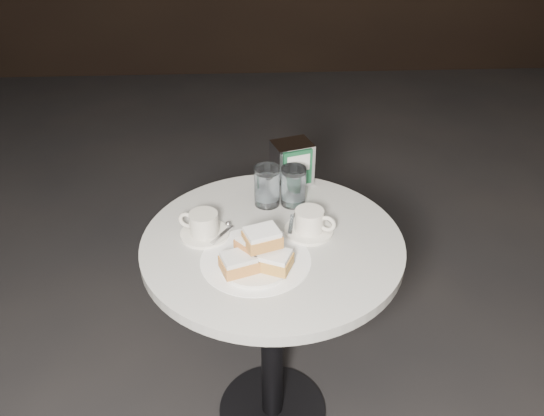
{
  "coord_description": "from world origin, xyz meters",
  "views": [
    {
      "loc": [
        -0.06,
        -1.13,
        1.59
      ],
      "look_at": [
        0.0,
        0.02,
        0.83
      ],
      "focal_mm": 35.0,
      "sensor_mm": 36.0,
      "label": 1
    }
  ],
  "objects_px": {
    "water_glass_left": "(267,187)",
    "coffee_cup_right": "(310,223)",
    "napkin_dispenser": "(292,163)",
    "water_glass_right": "(293,187)",
    "coffee_cup_left": "(204,226)",
    "cafe_table": "(272,294)",
    "beignet_plate": "(257,255)"
  },
  "relations": [
    {
      "from": "water_glass_right",
      "to": "coffee_cup_left",
      "type": "bearing_deg",
      "value": -150.1
    },
    {
      "from": "coffee_cup_left",
      "to": "coffee_cup_right",
      "type": "relative_size",
      "value": 0.96
    },
    {
      "from": "cafe_table",
      "to": "coffee_cup_left",
      "type": "bearing_deg",
      "value": 171.45
    },
    {
      "from": "napkin_dispenser",
      "to": "water_glass_left",
      "type": "bearing_deg",
      "value": -141.56
    },
    {
      "from": "cafe_table",
      "to": "coffee_cup_right",
      "type": "xyz_separation_m",
      "value": [
        0.1,
        0.03,
        0.23
      ]
    },
    {
      "from": "coffee_cup_left",
      "to": "water_glass_left",
      "type": "relative_size",
      "value": 1.4
    },
    {
      "from": "coffee_cup_left",
      "to": "beignet_plate",
      "type": "bearing_deg",
      "value": -27.29
    },
    {
      "from": "beignet_plate",
      "to": "water_glass_right",
      "type": "bearing_deg",
      "value": 68.54
    },
    {
      "from": "water_glass_left",
      "to": "napkin_dispenser",
      "type": "relative_size",
      "value": 0.87
    },
    {
      "from": "beignet_plate",
      "to": "coffee_cup_left",
      "type": "xyz_separation_m",
      "value": [
        -0.14,
        0.15,
        -0.01
      ]
    },
    {
      "from": "beignet_plate",
      "to": "water_glass_right",
      "type": "relative_size",
      "value": 1.6
    },
    {
      "from": "water_glass_left",
      "to": "coffee_cup_right",
      "type": "bearing_deg",
      "value": -54.01
    },
    {
      "from": "coffee_cup_left",
      "to": "cafe_table",
      "type": "bearing_deg",
      "value": 10.69
    },
    {
      "from": "coffee_cup_right",
      "to": "water_glass_left",
      "type": "height_order",
      "value": "water_glass_left"
    },
    {
      "from": "beignet_plate",
      "to": "cafe_table",
      "type": "bearing_deg",
      "value": 69.39
    },
    {
      "from": "coffee_cup_right",
      "to": "napkin_dispenser",
      "type": "bearing_deg",
      "value": 119.56
    },
    {
      "from": "beignet_plate",
      "to": "napkin_dispenser",
      "type": "xyz_separation_m",
      "value": [
        0.12,
        0.41,
        0.03
      ]
    },
    {
      "from": "cafe_table",
      "to": "water_glass_left",
      "type": "xyz_separation_m",
      "value": [
        -0.01,
        0.17,
        0.26
      ]
    },
    {
      "from": "coffee_cup_left",
      "to": "water_glass_left",
      "type": "xyz_separation_m",
      "value": [
        0.18,
        0.15,
        0.03
      ]
    },
    {
      "from": "coffee_cup_right",
      "to": "napkin_dispenser",
      "type": "distance_m",
      "value": 0.27
    },
    {
      "from": "cafe_table",
      "to": "coffee_cup_left",
      "type": "height_order",
      "value": "coffee_cup_left"
    },
    {
      "from": "water_glass_left",
      "to": "cafe_table",
      "type": "bearing_deg",
      "value": -87.91
    },
    {
      "from": "water_glass_left",
      "to": "napkin_dispenser",
      "type": "xyz_separation_m",
      "value": [
        0.08,
        0.12,
        0.01
      ]
    },
    {
      "from": "coffee_cup_right",
      "to": "water_glass_left",
      "type": "xyz_separation_m",
      "value": [
        -0.11,
        0.15,
        0.03
      ]
    },
    {
      "from": "coffee_cup_right",
      "to": "water_glass_left",
      "type": "bearing_deg",
      "value": 150.14
    },
    {
      "from": "water_glass_right",
      "to": "napkin_dispenser",
      "type": "height_order",
      "value": "napkin_dispenser"
    },
    {
      "from": "coffee_cup_right",
      "to": "water_glass_left",
      "type": "relative_size",
      "value": 1.47
    },
    {
      "from": "beignet_plate",
      "to": "water_glass_left",
      "type": "relative_size",
      "value": 1.56
    },
    {
      "from": "cafe_table",
      "to": "water_glass_right",
      "type": "relative_size",
      "value": 6.37
    },
    {
      "from": "cafe_table",
      "to": "coffee_cup_left",
      "type": "relative_size",
      "value": 4.43
    },
    {
      "from": "beignet_plate",
      "to": "coffee_cup_left",
      "type": "bearing_deg",
      "value": 133.46
    },
    {
      "from": "napkin_dispenser",
      "to": "coffee_cup_left",
      "type": "bearing_deg",
      "value": -151.26
    }
  ]
}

